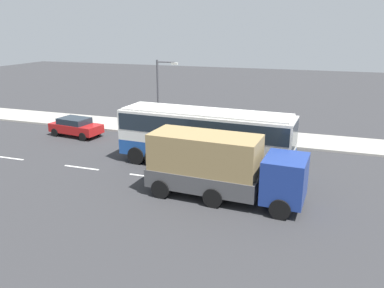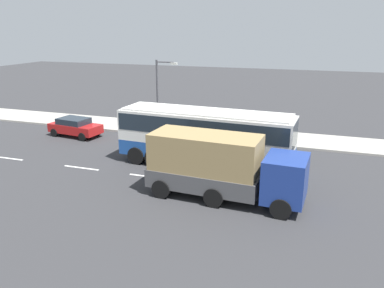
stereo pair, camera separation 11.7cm
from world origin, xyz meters
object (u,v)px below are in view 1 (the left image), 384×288
object	(u,v)px
coach_bus	(205,132)
car_red_compact	(76,126)
cargo_truck	(221,166)
pedestrian_at_crossing	(164,115)
street_lamp	(160,90)
pedestrian_near_curb	(189,120)

from	to	relation	value
coach_bus	car_red_compact	xyz separation A→B (m)	(-11.58, 3.26, -1.37)
coach_bus	cargo_truck	distance (m)	4.67
pedestrian_at_crossing	street_lamp	size ratio (longest dim) A/B	0.31
coach_bus	pedestrian_near_curb	xyz separation A→B (m)	(-3.58, 7.34, -1.13)
pedestrian_near_curb	pedestrian_at_crossing	bearing A→B (deg)	144.88
pedestrian_near_curb	street_lamp	size ratio (longest dim) A/B	0.27
cargo_truck	car_red_compact	bearing A→B (deg)	154.80
coach_bus	car_red_compact	size ratio (longest dim) A/B	2.48
coach_bus	cargo_truck	bearing A→B (deg)	-59.93
coach_bus	pedestrian_near_curb	world-z (taller)	coach_bus
coach_bus	pedestrian_near_curb	size ratio (longest dim) A/B	7.00
street_lamp	cargo_truck	bearing A→B (deg)	-53.26
coach_bus	pedestrian_at_crossing	xyz separation A→B (m)	(-5.95, 7.72, -0.96)
pedestrian_at_crossing	street_lamp	world-z (taller)	street_lamp
cargo_truck	pedestrian_at_crossing	world-z (taller)	cargo_truck
coach_bus	cargo_truck	world-z (taller)	coach_bus
cargo_truck	car_red_compact	distance (m)	15.59
coach_bus	street_lamp	bearing A→B (deg)	135.34
coach_bus	cargo_truck	xyz separation A→B (m)	(2.11, -4.14, -0.44)
car_red_compact	street_lamp	world-z (taller)	street_lamp
street_lamp	pedestrian_near_curb	bearing A→B (deg)	32.42
pedestrian_near_curb	pedestrian_at_crossing	xyz separation A→B (m)	(-2.37, 0.38, 0.17)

